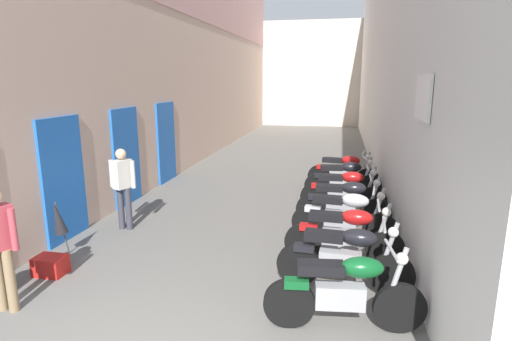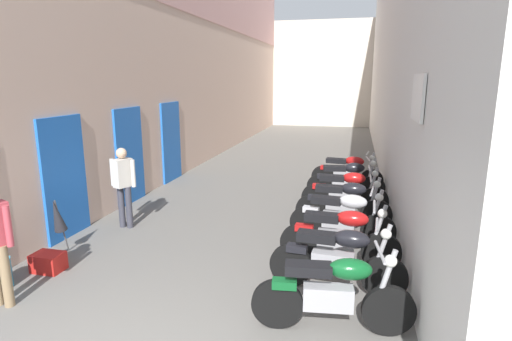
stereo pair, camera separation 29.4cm
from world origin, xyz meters
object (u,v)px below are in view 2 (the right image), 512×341
at_px(motorcycle_nearest, 334,291).
at_px(motorcycle_fifth, 344,202).
at_px(motorcycle_third, 340,235).
at_px(pedestrian_mid_alley, 123,182).
at_px(motorcycle_seventh, 346,179).
at_px(motorcycle_eighth, 347,171).
at_px(motorcycle_second, 338,257).
at_px(umbrella_leaning, 57,216).
at_px(motorcycle_fourth, 342,216).
at_px(motorcycle_sixth, 345,190).
at_px(plastic_crate, 48,262).

xyz_separation_m(motorcycle_nearest, motorcycle_fifth, (0.00, 3.49, 0.00)).
height_order(motorcycle_third, pedestrian_mid_alley, pedestrian_mid_alley).
bearing_deg(motorcycle_nearest, motorcycle_fifth, 90.00).
xyz_separation_m(motorcycle_nearest, motorcycle_third, (0.00, 1.75, 0.00)).
bearing_deg(motorcycle_seventh, motorcycle_eighth, 90.00).
bearing_deg(motorcycle_second, umbrella_leaning, 178.30).
bearing_deg(motorcycle_fifth, motorcycle_third, -90.00).
relative_size(motorcycle_fourth, motorcycle_fifth, 1.00).
distance_m(motorcycle_nearest, motorcycle_eighth, 6.27).
bearing_deg(motorcycle_fourth, umbrella_leaning, -160.27).
xyz_separation_m(motorcycle_fifth, motorcycle_eighth, (-0.00, 2.78, 0.00)).
height_order(motorcycle_third, motorcycle_sixth, same).
bearing_deg(motorcycle_nearest, pedestrian_mid_alley, 148.99).
bearing_deg(pedestrian_mid_alley, plastic_crate, -94.06).
bearing_deg(umbrella_leaning, motorcycle_fifth, 28.56).
xyz_separation_m(motorcycle_third, umbrella_leaning, (-4.46, -0.69, 0.18)).
xyz_separation_m(motorcycle_second, motorcycle_fourth, (-0.00, 1.73, 0.00)).
height_order(plastic_crate, umbrella_leaning, umbrella_leaning).
xyz_separation_m(motorcycle_nearest, motorcycle_seventh, (-0.00, 5.41, 0.00)).
bearing_deg(pedestrian_mid_alley, motorcycle_seventh, 35.55).
bearing_deg(pedestrian_mid_alley, motorcycle_sixth, 24.90).
bearing_deg(motorcycle_sixth, motorcycle_seventh, 90.00).
bearing_deg(motorcycle_eighth, motorcycle_third, -90.00).
bearing_deg(motorcycle_fourth, motorcycle_second, -90.00).
xyz_separation_m(motorcycle_fifth, motorcycle_seventh, (-0.00, 1.92, 0.00)).
bearing_deg(motorcycle_third, motorcycle_nearest, -90.00).
bearing_deg(motorcycle_nearest, motorcycle_fourth, 90.00).
distance_m(motorcycle_fourth, pedestrian_mid_alley, 4.14).
bearing_deg(umbrella_leaning, motorcycle_sixth, 36.67).
height_order(motorcycle_nearest, motorcycle_fourth, same).
relative_size(motorcycle_fourth, plastic_crate, 4.20).
height_order(motorcycle_seventh, pedestrian_mid_alley, pedestrian_mid_alley).
bearing_deg(motorcycle_fourth, motorcycle_eighth, 90.00).
relative_size(motorcycle_second, umbrella_leaning, 1.92).
distance_m(motorcycle_fifth, motorcycle_seventh, 1.92).
relative_size(motorcycle_fifth, motorcycle_seventh, 1.00).
bearing_deg(motorcycle_sixth, motorcycle_eighth, 90.00).
relative_size(motorcycle_sixth, motorcycle_seventh, 1.00).
distance_m(motorcycle_nearest, motorcycle_fifth, 3.49).
bearing_deg(plastic_crate, motorcycle_third, 16.17).
bearing_deg(motorcycle_third, pedestrian_mid_alley, 170.06).
height_order(pedestrian_mid_alley, umbrella_leaning, pedestrian_mid_alley).
distance_m(motorcycle_sixth, motorcycle_seventh, 1.03).
bearing_deg(motorcycle_eighth, pedestrian_mid_alley, -137.25).
height_order(motorcycle_second, motorcycle_fourth, same).
xyz_separation_m(motorcycle_nearest, motorcycle_sixth, (0.00, 4.38, 0.00)).
xyz_separation_m(motorcycle_fourth, motorcycle_sixth, (0.00, 1.72, 0.00)).
xyz_separation_m(pedestrian_mid_alley, plastic_crate, (-0.14, -1.95, -0.78)).
bearing_deg(motorcycle_fourth, motorcycle_fifth, 90.00).
xyz_separation_m(motorcycle_fourth, pedestrian_mid_alley, (-4.11, -0.19, 0.42)).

